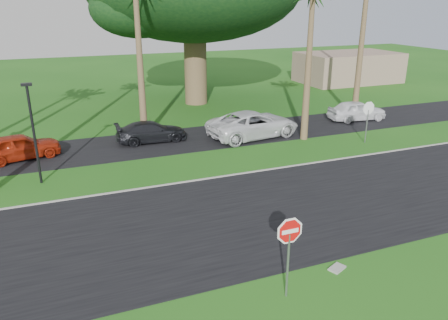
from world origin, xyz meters
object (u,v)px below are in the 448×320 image
stop_sign_far (368,114)px  car_red (20,147)px  car_dark (151,132)px  car_pickup (357,111)px  car_minivan (254,125)px  stop_sign_near (289,241)px

stop_sign_far → car_red: stop_sign_far is taller
car_dark → car_pickup: bearing=-91.0°
car_red → car_minivan: 13.28m
car_red → car_dark: 7.19m
car_dark → car_minivan: car_minivan is taller
stop_sign_far → car_dark: (-11.81, 4.86, -1.17)m
car_red → car_pickup: (21.77, 0.16, 0.00)m
stop_sign_near → car_pickup: size_ratio=0.64×
car_red → car_minivan: car_minivan is taller
car_minivan → stop_sign_near: bearing=150.0°
stop_sign_near → car_dark: 15.91m
stop_sign_far → car_minivan: size_ratio=0.45×
car_red → car_pickup: bearing=-102.3°
stop_sign_far → car_minivan: 6.77m
car_minivan → car_pickup: (8.51, 1.01, -0.11)m
stop_sign_near → car_minivan: (5.78, 14.48, -0.97)m
car_red → stop_sign_far: bearing=-115.6°
car_pickup → car_red: bearing=96.1°
car_dark → car_minivan: (6.08, -1.39, 0.20)m
stop_sign_near → stop_sign_far: bearing=43.7°
stop_sign_near → stop_sign_far: 15.91m
stop_sign_near → car_minivan: 15.62m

